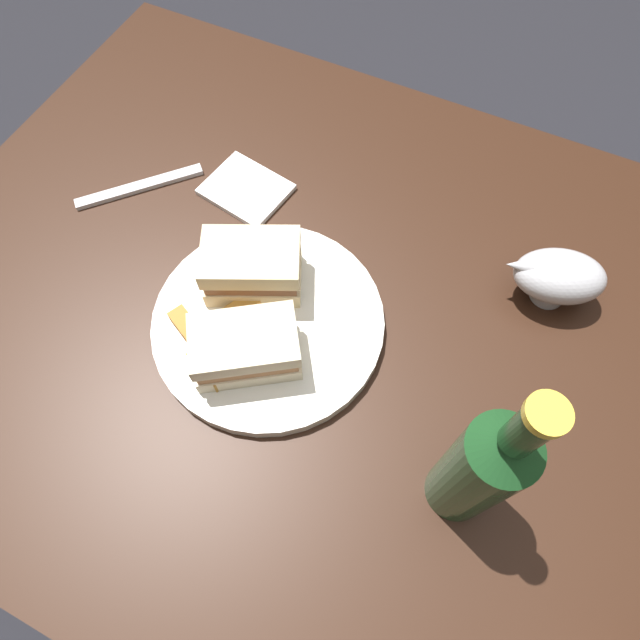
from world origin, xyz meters
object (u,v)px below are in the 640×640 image
napkin (246,189)px  fork (140,187)px  sandwich_half_left (251,269)px  plate (269,322)px  cider_bottle (481,468)px  gravy_boat (558,276)px  sandwich_half_right (246,347)px

napkin → fork: (-0.14, -0.06, -0.00)m
sandwich_half_left → napkin: 0.17m
plate → napkin: plate is taller
cider_bottle → gravy_boat: bearing=85.2°
plate → cider_bottle: (0.27, -0.09, 0.10)m
gravy_boat → fork: (-0.56, -0.08, -0.04)m
plate → gravy_boat: (0.29, 0.19, 0.04)m
gravy_boat → cider_bottle: 0.29m
fork → plate: bearing=-70.0°
sandwich_half_left → gravy_boat: (0.33, 0.15, -0.01)m
plate → cider_bottle: size_ratio=1.03×
plate → cider_bottle: cider_bottle is taller
sandwich_half_right → cider_bottle: 0.28m
plate → fork: (-0.27, 0.11, -0.01)m
sandwich_half_right → napkin: bearing=120.2°
gravy_boat → plate: bearing=-147.2°
sandwich_half_left → plate: bearing=-43.2°
cider_bottle → fork: size_ratio=1.52×
cider_bottle → fork: cider_bottle is taller
gravy_boat → napkin: 0.43m
plate → napkin: bearing=126.7°
gravy_boat → sandwich_half_left: bearing=-155.4°
cider_bottle → napkin: size_ratio=2.49×
sandwich_half_right → fork: size_ratio=0.77×
plate → napkin: size_ratio=2.56×
plate → sandwich_half_left: bearing=136.8°
sandwich_half_right → cider_bottle: cider_bottle is taller
sandwich_half_right → napkin: (-0.13, 0.23, -0.04)m
sandwich_half_left → cider_bottle: bearing=-22.0°
cider_bottle → fork: (-0.54, 0.20, -0.11)m
gravy_boat → cider_bottle: (-0.02, -0.28, 0.07)m
fork → sandwich_half_left: bearing=-65.5°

